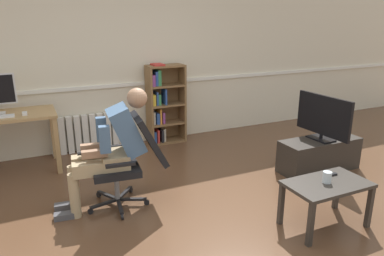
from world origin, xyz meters
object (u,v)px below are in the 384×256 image
(tv_screen, at_px, (323,117))
(coffee_table, at_px, (327,189))
(tv_stand, at_px, (319,155))
(bookshelf, at_px, (163,104))
(spare_remote, at_px, (330,175))
(office_chair, at_px, (131,157))
(radiator, at_px, (85,133))
(person_seated, at_px, (111,147))
(computer_mouse, at_px, (25,113))
(drinking_glass, at_px, (327,177))

(tv_screen, xyz_separation_m, coffee_table, (-0.89, -1.01, -0.33))
(tv_stand, bearing_deg, bookshelf, 126.88)
(tv_screen, relative_size, spare_remote, 5.45)
(office_chair, distance_m, coffee_table, 1.92)
(bookshelf, xyz_separation_m, radiator, (-1.17, 0.10, -0.33))
(person_seated, height_order, tv_screen, person_seated)
(computer_mouse, distance_m, office_chair, 1.62)
(tv_screen, height_order, drinking_glass, tv_screen)
(coffee_table, bearing_deg, person_seated, 144.78)
(computer_mouse, relative_size, spare_remote, 0.67)
(tv_screen, bearing_deg, radiator, 49.71)
(office_chair, height_order, person_seated, person_seated)
(bookshelf, relative_size, drinking_glass, 11.57)
(radiator, bearing_deg, bookshelf, -4.88)
(person_seated, relative_size, spare_remote, 8.18)
(office_chair, xyz_separation_m, tv_stand, (2.40, -0.16, -0.31))
(computer_mouse, height_order, tv_screen, tv_screen)
(tv_screen, bearing_deg, bookshelf, 34.02)
(radiator, bearing_deg, drinking_glass, -60.73)
(drinking_glass, bearing_deg, coffee_table, -14.20)
(radiator, relative_size, drinking_glass, 8.93)
(tv_stand, relative_size, coffee_table, 1.38)
(bookshelf, bearing_deg, person_seated, -125.20)
(bookshelf, height_order, radiator, bookshelf)
(tv_stand, xyz_separation_m, coffee_table, (-0.89, -1.01, 0.17))
(radiator, relative_size, tv_screen, 1.15)
(coffee_table, bearing_deg, office_chair, 141.96)
(office_chair, xyz_separation_m, tv_screen, (2.40, -0.16, 0.18))
(bookshelf, relative_size, tv_screen, 1.50)
(person_seated, bearing_deg, drinking_glass, 60.91)
(tv_stand, distance_m, tv_screen, 0.50)
(bookshelf, distance_m, radiator, 1.22)
(coffee_table, bearing_deg, bookshelf, 100.04)
(computer_mouse, bearing_deg, person_seated, -59.83)
(tv_screen, distance_m, spare_remote, 1.22)
(office_chair, relative_size, drinking_glass, 9.06)
(radiator, relative_size, tv_stand, 0.90)
(drinking_glass, relative_size, spare_remote, 0.70)
(person_seated, distance_m, spare_remote, 2.14)
(radiator, height_order, coffee_table, radiator)
(spare_remote, bearing_deg, person_seated, 60.64)
(computer_mouse, relative_size, radiator, 0.11)
(computer_mouse, distance_m, radiator, 1.04)
(computer_mouse, bearing_deg, bookshelf, 12.00)
(radiator, distance_m, coffee_table, 3.42)
(computer_mouse, distance_m, coffee_table, 3.49)
(office_chair, distance_m, person_seated, 0.24)
(computer_mouse, xyz_separation_m, drinking_glass, (2.43, -2.47, -0.28))
(bookshelf, bearing_deg, computer_mouse, -168.00)
(tv_stand, relative_size, spare_remote, 7.02)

